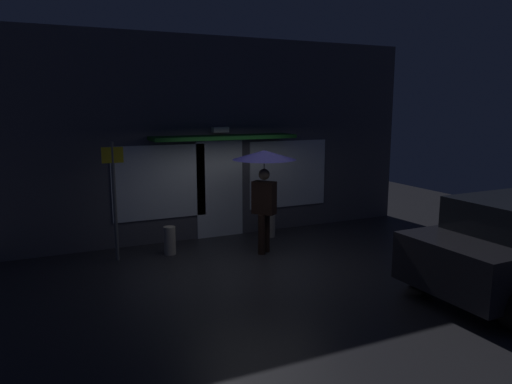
{
  "coord_description": "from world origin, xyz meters",
  "views": [
    {
      "loc": [
        -3.76,
        -7.92,
        2.97
      ],
      "look_at": [
        0.18,
        0.6,
        1.28
      ],
      "focal_mm": 33.64,
      "sensor_mm": 36.0,
      "label": 1
    }
  ],
  "objects_px": {
    "sidewalk_bollard_2": "(269,225)",
    "sidewalk_bollard": "(170,240)",
    "person_with_umbrella": "(264,170)",
    "street_sign_post": "(114,194)"
  },
  "relations": [
    {
      "from": "sidewalk_bollard",
      "to": "person_with_umbrella",
      "type": "bearing_deg",
      "value": -21.97
    },
    {
      "from": "person_with_umbrella",
      "to": "sidewalk_bollard",
      "type": "distance_m",
      "value": 2.38
    },
    {
      "from": "person_with_umbrella",
      "to": "street_sign_post",
      "type": "xyz_separation_m",
      "value": [
        -2.8,
        0.75,
        -0.4
      ]
    },
    {
      "from": "sidewalk_bollard_2",
      "to": "person_with_umbrella",
      "type": "bearing_deg",
      "value": -121.53
    },
    {
      "from": "sidewalk_bollard",
      "to": "sidewalk_bollard_2",
      "type": "relative_size",
      "value": 1.08
    },
    {
      "from": "sidewalk_bollard_2",
      "to": "sidewalk_bollard",
      "type": "bearing_deg",
      "value": -171.91
    },
    {
      "from": "street_sign_post",
      "to": "sidewalk_bollard",
      "type": "bearing_deg",
      "value": -2.19
    },
    {
      "from": "sidewalk_bollard",
      "to": "sidewalk_bollard_2",
      "type": "distance_m",
      "value": 2.45
    },
    {
      "from": "sidewalk_bollard",
      "to": "sidewalk_bollard_2",
      "type": "xyz_separation_m",
      "value": [
        2.42,
        0.34,
        -0.02
      ]
    },
    {
      "from": "person_with_umbrella",
      "to": "sidewalk_bollard",
      "type": "relative_size",
      "value": 3.68
    }
  ]
}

